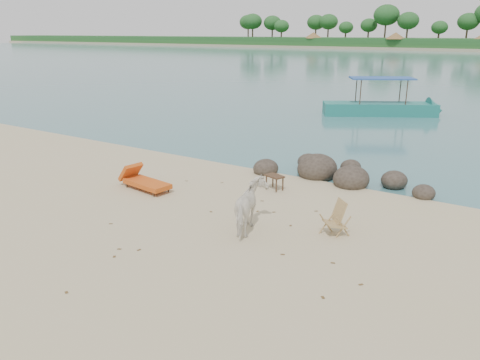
# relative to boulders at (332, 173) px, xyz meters

# --- Properties ---
(boulders) EXTENTS (6.20, 2.80, 1.04)m
(boulders) POSITION_rel_boulders_xyz_m (0.00, 0.00, 0.00)
(boulders) COLOR #322A21
(boulders) RESTS_ON ground
(cow) EXTENTS (1.24, 1.71, 1.32)m
(cow) POSITION_rel_boulders_xyz_m (0.03, -5.44, 0.46)
(cow) COLOR white
(cow) RESTS_ON ground
(side_table) EXTENTS (0.68, 0.55, 0.47)m
(side_table) POSITION_rel_boulders_xyz_m (-1.06, -2.21, 0.04)
(side_table) COLOR #352515
(side_table) RESTS_ON ground
(lounge_chair) EXTENTS (2.19, 1.02, 0.63)m
(lounge_chair) POSITION_rel_boulders_xyz_m (-4.50, -4.47, 0.12)
(lounge_chair) COLOR #C43D17
(lounge_chair) RESTS_ON ground
(deck_chair) EXTENTS (0.80, 0.80, 0.84)m
(deck_chair) POSITION_rel_boulders_xyz_m (1.91, -4.49, 0.22)
(deck_chair) COLOR tan
(deck_chair) RESTS_ON ground
(boat_near) EXTENTS (7.48, 5.26, 3.70)m
(boat_near) POSITION_rel_boulders_xyz_m (-2.70, 14.16, 1.65)
(boat_near) COLOR #1C726A
(boat_near) RESTS_ON water
(dead_leaves) EXTENTS (7.46, 7.51, 0.00)m
(dead_leaves) POSITION_rel_boulders_xyz_m (-0.51, -5.71, -0.19)
(dead_leaves) COLOR brown
(dead_leaves) RESTS_ON ground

